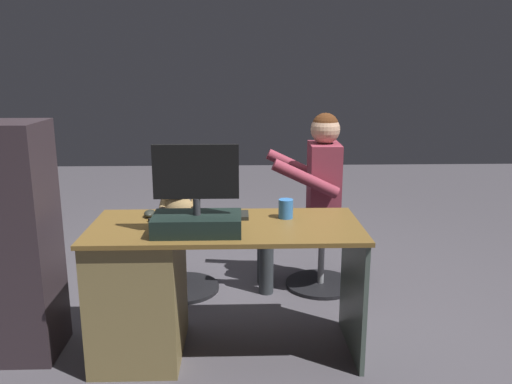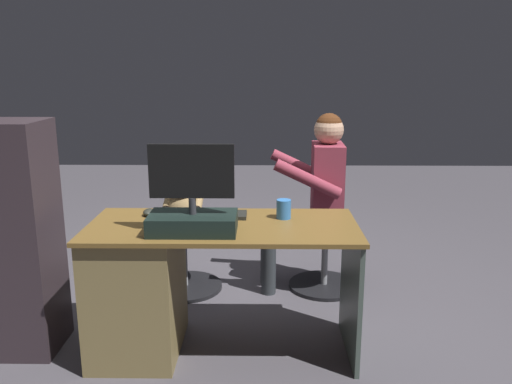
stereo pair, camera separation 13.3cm
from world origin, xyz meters
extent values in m
plane|color=#48454B|center=(0.00, 0.00, 0.00)|extent=(10.00, 10.00, 0.00)
cube|color=brown|center=(0.00, 0.43, 0.70)|extent=(1.39, 0.62, 0.02)
cube|color=olive|center=(0.46, 0.43, 0.35)|extent=(0.45, 0.57, 0.69)
cube|color=#45524A|center=(-0.68, 0.43, 0.35)|extent=(0.02, 0.56, 0.69)
cube|color=black|center=(0.14, 0.56, 0.76)|extent=(0.43, 0.25, 0.09)
cylinder|color=#333338|center=(0.14, 0.56, 0.85)|extent=(0.04, 0.04, 0.08)
cube|color=black|center=(0.14, 0.56, 1.02)|extent=(0.41, 0.02, 0.26)
cube|color=black|center=(0.14, 0.55, 1.02)|extent=(0.38, 0.00, 0.24)
cube|color=black|center=(0.09, 0.29, 0.72)|extent=(0.42, 0.14, 0.02)
ellipsoid|color=#262923|center=(0.42, 0.27, 0.73)|extent=(0.06, 0.10, 0.04)
cylinder|color=#3372BF|center=(-0.32, 0.32, 0.77)|extent=(0.08, 0.08, 0.10)
cube|color=black|center=(0.35, 0.42, 0.72)|extent=(0.11, 0.15, 0.02)
cylinder|color=black|center=(0.33, -0.37, 0.01)|extent=(0.51, 0.51, 0.03)
cylinder|color=gray|center=(0.33, -0.37, 0.21)|extent=(0.04, 0.04, 0.37)
cylinder|color=#354181|center=(0.33, -0.37, 0.43)|extent=(0.43, 0.43, 0.06)
ellipsoid|color=olive|center=(0.33, -0.37, 0.56)|extent=(0.20, 0.17, 0.22)
sphere|color=olive|center=(0.33, -0.37, 0.74)|extent=(0.17, 0.17, 0.17)
sphere|color=beige|center=(0.33, -0.44, 0.73)|extent=(0.06, 0.06, 0.06)
sphere|color=olive|center=(0.27, -0.37, 0.80)|extent=(0.07, 0.07, 0.07)
sphere|color=olive|center=(0.39, -0.37, 0.80)|extent=(0.07, 0.07, 0.07)
cylinder|color=olive|center=(0.23, -0.40, 0.61)|extent=(0.06, 0.16, 0.11)
cylinder|color=olive|center=(0.44, -0.40, 0.61)|extent=(0.06, 0.16, 0.11)
cylinder|color=olive|center=(0.28, -0.48, 0.49)|extent=(0.07, 0.13, 0.07)
cylinder|color=olive|center=(0.39, -0.48, 0.49)|extent=(0.07, 0.13, 0.07)
cylinder|color=black|center=(-0.64, -0.40, 0.01)|extent=(0.49, 0.49, 0.03)
cylinder|color=gray|center=(-0.64, -0.40, 0.21)|extent=(0.04, 0.04, 0.37)
cylinder|color=#4D455C|center=(-0.64, -0.40, 0.43)|extent=(0.42, 0.42, 0.06)
cube|color=#8A3142|center=(-0.64, -0.40, 0.73)|extent=(0.21, 0.33, 0.55)
sphere|color=tan|center=(-0.64, -0.40, 1.10)|extent=(0.19, 0.19, 0.19)
sphere|color=#4B2713|center=(-0.64, -0.40, 1.12)|extent=(0.18, 0.18, 0.18)
cylinder|color=#8A3142|center=(-0.49, -0.20, 0.82)|extent=(0.44, 0.09, 0.26)
cylinder|color=#8A3142|center=(-0.47, -0.59, 0.82)|extent=(0.44, 0.09, 0.26)
cylinder|color=#2D3135|center=(-0.44, -0.31, 0.48)|extent=(0.40, 0.12, 0.11)
cylinder|color=#2D3135|center=(-0.25, -0.30, 0.23)|extent=(0.10, 0.10, 0.46)
cylinder|color=#2D3135|center=(-0.44, -0.48, 0.48)|extent=(0.40, 0.12, 0.11)
cylinder|color=#2D3135|center=(-0.24, -0.47, 0.23)|extent=(0.10, 0.10, 0.46)
cube|color=#32282D|center=(1.12, 0.42, 0.62)|extent=(0.44, 0.36, 1.25)
camera|label=1|loc=(-0.07, 3.01, 1.51)|focal=36.67mm
camera|label=2|loc=(-0.21, 3.01, 1.51)|focal=36.67mm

